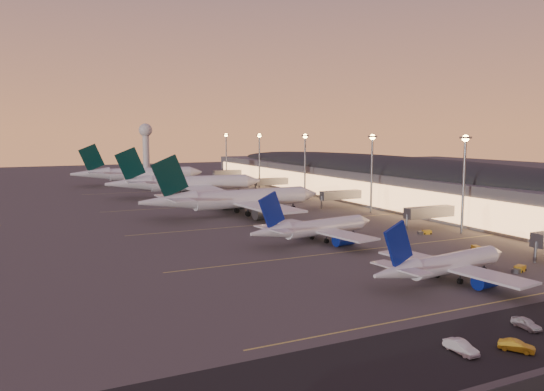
{
  "coord_description": "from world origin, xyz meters",
  "views": [
    {
      "loc": [
        -68.67,
        -102.52,
        26.58
      ],
      "look_at": [
        2.0,
        45.0,
        7.0
      ],
      "focal_mm": 35.0,
      "sensor_mm": 36.0,
      "label": 1
    }
  ],
  "objects_px": {
    "airliner_wide_far": "(140,174)",
    "service_van_b": "(516,346)",
    "airliner_narrow_south": "(444,265)",
    "service_van_c": "(526,323)",
    "baggage_tug_c": "(425,232)",
    "airliner_wide_mid": "(187,184)",
    "airliner_wide_near": "(236,199)",
    "baggage_tug_a": "(519,269)",
    "airliner_narrow_north": "(315,228)",
    "radar_tower": "(146,139)",
    "baggage_tug_d": "(477,248)",
    "service_van_a": "(461,347)"
  },
  "relations": [
    {
      "from": "airliner_wide_far",
      "to": "service_van_b",
      "type": "xyz_separation_m",
      "value": [
        -1.53,
        -228.15,
        -4.74
      ]
    },
    {
      "from": "airliner_narrow_south",
      "to": "service_van_c",
      "type": "bearing_deg",
      "value": -113.72
    },
    {
      "from": "airliner_wide_far",
      "to": "baggage_tug_c",
      "type": "distance_m",
      "value": 170.01
    },
    {
      "from": "airliner_wide_mid",
      "to": "airliner_wide_far",
      "type": "bearing_deg",
      "value": 101.18
    },
    {
      "from": "airliner_wide_near",
      "to": "airliner_wide_far",
      "type": "xyz_separation_m",
      "value": [
        -7.14,
        114.04,
        0.27
      ]
    },
    {
      "from": "airliner_wide_near",
      "to": "baggage_tug_a",
      "type": "height_order",
      "value": "airliner_wide_near"
    },
    {
      "from": "airliner_narrow_south",
      "to": "airliner_narrow_north",
      "type": "xyz_separation_m",
      "value": [
        -3.3,
        39.93,
        0.27
      ]
    },
    {
      "from": "airliner_wide_near",
      "to": "service_van_b",
      "type": "distance_m",
      "value": 114.53
    },
    {
      "from": "baggage_tug_c",
      "to": "service_van_b",
      "type": "relative_size",
      "value": 0.89
    },
    {
      "from": "airliner_wide_far",
      "to": "airliner_wide_mid",
      "type": "bearing_deg",
      "value": -81.13
    },
    {
      "from": "baggage_tug_c",
      "to": "service_van_b",
      "type": "distance_m",
      "value": 75.6
    },
    {
      "from": "radar_tower",
      "to": "airliner_wide_mid",
      "type": "bearing_deg",
      "value": -96.13
    },
    {
      "from": "radar_tower",
      "to": "baggage_tug_d",
      "type": "xyz_separation_m",
      "value": [
        14.06,
        -276.48,
        -21.42
      ]
    },
    {
      "from": "airliner_narrow_north",
      "to": "baggage_tug_c",
      "type": "distance_m",
      "value": 31.6
    },
    {
      "from": "radar_tower",
      "to": "baggage_tug_c",
      "type": "xyz_separation_m",
      "value": [
        16.7,
        -256.55,
        -21.4
      ]
    },
    {
      "from": "airliner_wide_mid",
      "to": "baggage_tug_a",
      "type": "bearing_deg",
      "value": -76.95
    },
    {
      "from": "airliner_wide_near",
      "to": "radar_tower",
      "type": "relative_size",
      "value": 1.92
    },
    {
      "from": "service_van_b",
      "to": "service_van_a",
      "type": "bearing_deg",
      "value": 124.95
    },
    {
      "from": "airliner_wide_far",
      "to": "baggage_tug_d",
      "type": "height_order",
      "value": "airliner_wide_far"
    },
    {
      "from": "airliner_wide_near",
      "to": "service_van_a",
      "type": "relative_size",
      "value": 13.45
    },
    {
      "from": "baggage_tug_d",
      "to": "service_van_c",
      "type": "relative_size",
      "value": 0.82
    },
    {
      "from": "radar_tower",
      "to": "service_van_b",
      "type": "xyz_separation_m",
      "value": [
        -25.03,
        -319.59,
        -21.19
      ]
    },
    {
      "from": "service_van_c",
      "to": "baggage_tug_a",
      "type": "bearing_deg",
      "value": 45.73
    },
    {
      "from": "airliner_narrow_north",
      "to": "baggage_tug_a",
      "type": "xyz_separation_m",
      "value": [
        21.4,
        -40.84,
        -2.92
      ]
    },
    {
      "from": "airliner_wide_mid",
      "to": "service_van_b",
      "type": "distance_m",
      "value": 169.92
    },
    {
      "from": "airliner_narrow_north",
      "to": "service_van_c",
      "type": "relative_size",
      "value": 8.57
    },
    {
      "from": "radar_tower",
      "to": "baggage_tug_c",
      "type": "distance_m",
      "value": 257.98
    },
    {
      "from": "airliner_narrow_south",
      "to": "baggage_tug_c",
      "type": "height_order",
      "value": "airliner_narrow_south"
    },
    {
      "from": "airliner_wide_far",
      "to": "airliner_narrow_north",
      "type": "bearing_deg",
      "value": -85.17
    },
    {
      "from": "airliner_wide_mid",
      "to": "service_van_c",
      "type": "bearing_deg",
      "value": -86.49
    },
    {
      "from": "airliner_wide_mid",
      "to": "airliner_wide_far",
      "type": "relative_size",
      "value": 0.99
    },
    {
      "from": "airliner_narrow_north",
      "to": "service_van_a",
      "type": "xyz_separation_m",
      "value": [
        -16.97,
        -64.22,
        -2.66
      ]
    },
    {
      "from": "airliner_wide_far",
      "to": "baggage_tug_c",
      "type": "relative_size",
      "value": 17.82
    },
    {
      "from": "radar_tower",
      "to": "baggage_tug_a",
      "type": "height_order",
      "value": "radar_tower"
    },
    {
      "from": "radar_tower",
      "to": "service_van_a",
      "type": "xyz_separation_m",
      "value": [
        -31.51,
        -317.02,
        -21.11
      ]
    },
    {
      "from": "airliner_wide_mid",
      "to": "radar_tower",
      "type": "height_order",
      "value": "radar_tower"
    },
    {
      "from": "airliner_narrow_south",
      "to": "service_van_a",
      "type": "distance_m",
      "value": 31.72
    },
    {
      "from": "radar_tower",
      "to": "service_van_b",
      "type": "distance_m",
      "value": 321.26
    },
    {
      "from": "airliner_wide_near",
      "to": "service_van_b",
      "type": "height_order",
      "value": "airliner_wide_near"
    },
    {
      "from": "airliner_wide_near",
      "to": "airliner_wide_far",
      "type": "distance_m",
      "value": 114.27
    },
    {
      "from": "airliner_wide_far",
      "to": "airliner_narrow_south",
      "type": "bearing_deg",
      "value": -84.86
    },
    {
      "from": "airliner_wide_near",
      "to": "service_van_c",
      "type": "height_order",
      "value": "airliner_wide_near"
    },
    {
      "from": "radar_tower",
      "to": "baggage_tug_a",
      "type": "distance_m",
      "value": 294.5
    },
    {
      "from": "baggage_tug_c",
      "to": "service_van_b",
      "type": "bearing_deg",
      "value": -104.79
    },
    {
      "from": "baggage_tug_d",
      "to": "airliner_narrow_south",
      "type": "bearing_deg",
      "value": 140.1
    },
    {
      "from": "service_van_a",
      "to": "service_van_b",
      "type": "distance_m",
      "value": 6.97
    },
    {
      "from": "airliner_narrow_north",
      "to": "radar_tower",
      "type": "bearing_deg",
      "value": 77.11
    },
    {
      "from": "service_van_a",
      "to": "airliner_narrow_south",
      "type": "bearing_deg",
      "value": 50.32
    },
    {
      "from": "baggage_tug_c",
      "to": "service_van_b",
      "type": "xyz_separation_m",
      "value": [
        -41.73,
        -63.03,
        0.22
      ]
    },
    {
      "from": "airliner_narrow_north",
      "to": "service_van_c",
      "type": "bearing_deg",
      "value": -102.26
    }
  ]
}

